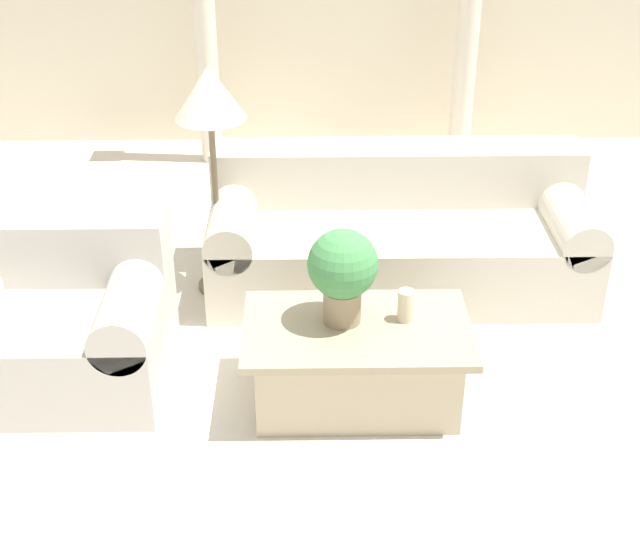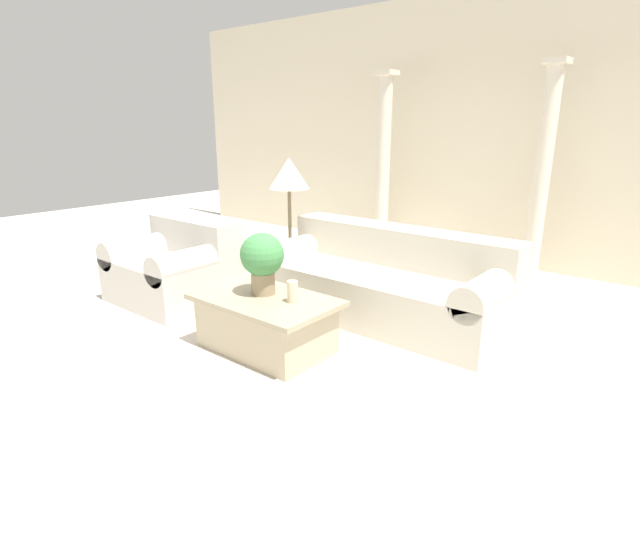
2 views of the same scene
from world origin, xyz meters
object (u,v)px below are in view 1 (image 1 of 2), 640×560
Objects in this scene: loveseat at (56,315)px; sofa_long at (398,233)px; potted_plant at (343,270)px; floor_lamp at (210,105)px; coffee_table at (356,362)px.

sofa_long is at bearing 26.80° from loveseat.
loveseat is 1.52m from potted_plant.
floor_lamp reaches higher than sofa_long.
coffee_table is at bearing -10.18° from loveseat.
floor_lamp reaches higher than potted_plant.
loveseat is at bearing 169.82° from coffee_table.
potted_plant is (-0.39, -1.15, 0.39)m from sofa_long.
sofa_long is 2.06m from loveseat.
sofa_long is 4.69× the size of potted_plant.
sofa_long is at bearing 71.37° from potted_plant.
sofa_long and loveseat have the same top height.
sofa_long is 1.37m from floor_lamp.
loveseat is 2.29× the size of potted_plant.
floor_lamp is at bearing -175.61° from sofa_long.
potted_plant reaches higher than loveseat.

